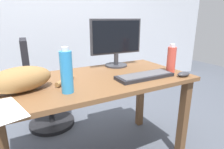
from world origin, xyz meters
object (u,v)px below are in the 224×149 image
object	(u,v)px
monitor	(116,41)
cat	(16,79)
office_chair	(44,90)
keyboard	(145,76)
water_bottle	(171,59)
spray_bottle	(67,72)
computer_mouse	(183,74)

from	to	relation	value
monitor	cat	bearing A→B (deg)	-161.40
office_chair	keyboard	size ratio (longest dim) A/B	2.16
water_bottle	spray_bottle	distance (m)	0.85
office_chair	computer_mouse	bearing A→B (deg)	-49.93
office_chair	spray_bottle	xyz separation A→B (m)	(0.01, -0.92, 0.43)
water_bottle	spray_bottle	xyz separation A→B (m)	(-0.85, -0.03, 0.02)
keyboard	cat	distance (m)	0.84
keyboard	cat	world-z (taller)	cat
spray_bottle	water_bottle	bearing A→B (deg)	2.13
cat	computer_mouse	xyz separation A→B (m)	(1.11, -0.24, -0.06)
office_chair	keyboard	world-z (taller)	office_chair
monitor	computer_mouse	distance (m)	0.63
keyboard	cat	xyz separation A→B (m)	(-0.83, 0.13, 0.07)
monitor	spray_bottle	size ratio (longest dim) A/B	1.79
cat	water_bottle	xyz separation A→B (m)	(1.11, -0.11, 0.02)
keyboard	spray_bottle	world-z (taller)	spray_bottle
water_bottle	cat	bearing A→B (deg)	174.49
cat	spray_bottle	world-z (taller)	spray_bottle
cat	computer_mouse	distance (m)	1.13
monitor	water_bottle	world-z (taller)	monitor
monitor	spray_bottle	bearing A→B (deg)	-143.66
computer_mouse	water_bottle	world-z (taller)	water_bottle
monitor	office_chair	bearing A→B (deg)	138.61
keyboard	water_bottle	bearing A→B (deg)	4.23
water_bottle	office_chair	bearing A→B (deg)	134.05
monitor	keyboard	distance (m)	0.46
monitor	spray_bottle	xyz separation A→B (m)	(-0.56, -0.41, -0.10)
office_chair	monitor	bearing A→B (deg)	-41.39
cat	water_bottle	world-z (taller)	water_bottle
office_chair	keyboard	distance (m)	1.13
office_chair	keyboard	bearing A→B (deg)	-57.16
monitor	water_bottle	bearing A→B (deg)	-53.31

